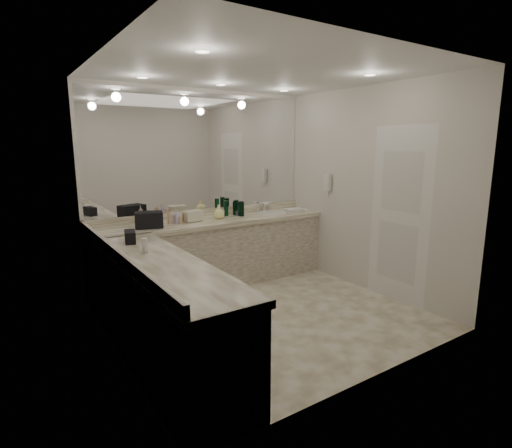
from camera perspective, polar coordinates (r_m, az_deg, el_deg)
floor at (r=4.60m, az=1.32°, el=-12.78°), size 3.20×3.20×0.00m
ceiling at (r=4.27m, az=1.49°, el=21.03°), size 3.20×3.20×0.00m
wall_back at (r=5.53m, az=-7.56°, el=5.19°), size 3.20×0.02×2.60m
wall_left at (r=3.59m, az=-20.06°, el=1.35°), size 0.02×3.00×2.60m
wall_right at (r=5.32m, az=15.73°, el=4.63°), size 0.02×3.00×2.60m
vanity_back_base at (r=5.43m, az=-5.93°, el=-4.34°), size 3.20×0.60×0.84m
vanity_back_top at (r=5.32m, az=-5.97°, el=0.30°), size 3.20×0.64×0.06m
vanity_left_base at (r=3.64m, az=-13.25°, el=-12.62°), size 0.60×2.40×0.84m
vanity_left_top at (r=3.49m, az=-13.43°, el=-5.80°), size 0.64×2.42×0.06m
backsplash_back at (r=5.56m, az=-7.38°, el=1.58°), size 3.20×0.04×0.10m
backsplash_left at (r=3.66m, az=-19.39°, el=-4.02°), size 0.04×3.00×0.10m
mirror_back at (r=5.49m, az=-7.63°, el=10.11°), size 3.12×0.01×1.55m
mirror_left at (r=3.55m, az=-20.39°, el=8.95°), size 0.01×2.92×1.55m
sink at (r=5.82m, az=2.29°, el=1.54°), size 0.44×0.44×0.03m
faucet at (r=5.97m, az=1.12°, el=2.54°), size 0.24×0.16×0.14m
wall_phone at (r=5.76m, az=10.18°, el=5.85°), size 0.06×0.10×0.24m
door at (r=5.03m, az=19.78°, el=1.15°), size 0.02×0.82×2.10m
black_toiletry_bag at (r=4.92m, az=-15.06°, el=0.52°), size 0.37×0.29×0.18m
black_bag_spill at (r=4.23m, az=-17.54°, el=-1.75°), size 0.15×0.24×0.12m
cream_cosmetic_case at (r=5.21m, az=-9.00°, el=1.08°), size 0.24×0.16×0.13m
hand_towel at (r=5.97m, az=5.44°, el=2.02°), size 0.28×0.21×0.04m
lotion_left at (r=3.80m, az=-15.60°, el=-3.01°), size 0.06×0.06×0.13m
soap_bottle_a at (r=5.03m, az=-14.42°, el=0.80°), size 0.08×0.08×0.19m
soap_bottle_b at (r=5.12m, az=-11.24°, el=1.02°), size 0.09×0.09×0.17m
soap_bottle_c at (r=5.36m, az=-5.33°, el=1.76°), size 0.17×0.17×0.19m
green_bottle_0 at (r=5.57m, az=-4.31°, el=2.25°), size 0.06×0.06×0.21m
green_bottle_1 at (r=5.64m, az=-2.97°, el=2.28°), size 0.07×0.07×0.20m
green_bottle_2 at (r=5.56m, az=-2.23°, el=2.15°), size 0.07×0.07×0.19m
green_bottle_3 at (r=5.53m, az=-2.08°, el=2.19°), size 0.07×0.07×0.21m
green_bottle_4 at (r=5.65m, az=-2.85°, el=2.38°), size 0.07×0.07×0.21m
amenity_bottle_0 at (r=5.11m, az=-13.62°, el=0.61°), size 0.06×0.06×0.12m
amenity_bottle_1 at (r=5.09m, az=-10.77°, el=0.54°), size 0.04×0.04×0.09m
amenity_bottle_2 at (r=5.13m, az=-12.22°, el=0.88°), size 0.05×0.05×0.15m
amenity_bottle_3 at (r=4.96m, az=-14.06°, el=0.16°), size 0.05×0.05×0.10m
amenity_bottle_4 at (r=5.59m, az=-2.63°, el=1.53°), size 0.06×0.06×0.06m
amenity_bottle_5 at (r=5.19m, az=-9.94°, el=0.73°), size 0.05×0.05×0.08m
amenity_bottle_6 at (r=5.18m, az=-10.79°, el=0.85°), size 0.07×0.07×0.11m
amenity_bottle_7 at (r=5.41m, az=-4.74°, el=1.42°), size 0.04×0.04×0.11m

